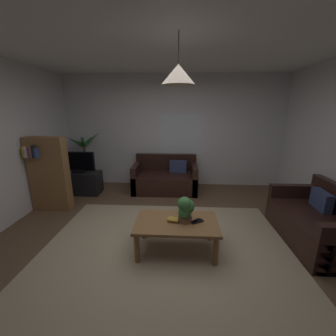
{
  "coord_description": "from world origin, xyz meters",
  "views": [
    {
      "loc": [
        0.16,
        -2.65,
        1.88
      ],
      "look_at": [
        0.0,
        0.3,
        1.05
      ],
      "focal_mm": 22.62,
      "sensor_mm": 36.0,
      "label": 1
    }
  ],
  "objects_px": {
    "tv_stand": "(81,183)",
    "bookshelf_corner": "(49,174)",
    "couch_right_side": "(318,224)",
    "potted_plant_on_table": "(185,208)",
    "potted_palm_corner": "(86,161)",
    "book_on_table_0": "(172,220)",
    "tv": "(78,162)",
    "remote_on_table_0": "(198,221)",
    "pendant_lamp": "(178,74)",
    "couch_under_window": "(165,179)",
    "coffee_table": "(176,226)",
    "book_on_table_1": "(173,219)",
    "remote_on_table_1": "(196,221)"
  },
  "relations": [
    {
      "from": "tv",
      "to": "book_on_table_0",
      "type": "bearing_deg",
      "value": -41.21
    },
    {
      "from": "tv_stand",
      "to": "tv",
      "type": "distance_m",
      "value": 0.49
    },
    {
      "from": "book_on_table_0",
      "to": "remote_on_table_1",
      "type": "xyz_separation_m",
      "value": [
        0.31,
        -0.01,
        0.0
      ]
    },
    {
      "from": "book_on_table_0",
      "to": "potted_plant_on_table",
      "type": "distance_m",
      "value": 0.25
    },
    {
      "from": "tv_stand",
      "to": "tv",
      "type": "xyz_separation_m",
      "value": [
        0.0,
        -0.02,
        0.49
      ]
    },
    {
      "from": "book_on_table_0",
      "to": "pendant_lamp",
      "type": "distance_m",
      "value": 1.8
    },
    {
      "from": "couch_right_side",
      "to": "potted_palm_corner",
      "type": "xyz_separation_m",
      "value": [
        -4.34,
        2.16,
        0.35
      ]
    },
    {
      "from": "tv",
      "to": "couch_right_side",
      "type": "bearing_deg",
      "value": -20.63
    },
    {
      "from": "couch_right_side",
      "to": "coffee_table",
      "type": "distance_m",
      "value": 2.06
    },
    {
      "from": "tv_stand",
      "to": "pendant_lamp",
      "type": "bearing_deg",
      "value": -41.09
    },
    {
      "from": "coffee_table",
      "to": "couch_right_side",
      "type": "bearing_deg",
      "value": 8.86
    },
    {
      "from": "book_on_table_0",
      "to": "potted_plant_on_table",
      "type": "height_order",
      "value": "potted_plant_on_table"
    },
    {
      "from": "couch_right_side",
      "to": "potted_plant_on_table",
      "type": "bearing_deg",
      "value": -80.86
    },
    {
      "from": "coffee_table",
      "to": "pendant_lamp",
      "type": "distance_m",
      "value": 1.87
    },
    {
      "from": "couch_under_window",
      "to": "coffee_table",
      "type": "relative_size",
      "value": 1.34
    },
    {
      "from": "book_on_table_1",
      "to": "bookshelf_corner",
      "type": "relative_size",
      "value": 0.1
    },
    {
      "from": "remote_on_table_0",
      "to": "pendant_lamp",
      "type": "xyz_separation_m",
      "value": [
        -0.28,
        0.0,
        1.8
      ]
    },
    {
      "from": "coffee_table",
      "to": "tv_stand",
      "type": "bearing_deg",
      "value": 138.91
    },
    {
      "from": "couch_under_window",
      "to": "remote_on_table_1",
      "type": "height_order",
      "value": "couch_under_window"
    },
    {
      "from": "couch_right_side",
      "to": "remote_on_table_1",
      "type": "distance_m",
      "value": 1.81
    },
    {
      "from": "coffee_table",
      "to": "remote_on_table_1",
      "type": "bearing_deg",
      "value": 1.37
    },
    {
      "from": "coffee_table",
      "to": "book_on_table_1",
      "type": "xyz_separation_m",
      "value": [
        -0.04,
        0.01,
        0.1
      ]
    },
    {
      "from": "couch_under_window",
      "to": "book_on_table_0",
      "type": "bearing_deg",
      "value": -83.82
    },
    {
      "from": "tv",
      "to": "potted_palm_corner",
      "type": "xyz_separation_m",
      "value": [
        -0.08,
        0.56,
        -0.11
      ]
    },
    {
      "from": "bookshelf_corner",
      "to": "potted_plant_on_table",
      "type": "bearing_deg",
      "value": -24.11
    },
    {
      "from": "tv",
      "to": "bookshelf_corner",
      "type": "relative_size",
      "value": 0.54
    },
    {
      "from": "potted_palm_corner",
      "to": "pendant_lamp",
      "type": "bearing_deg",
      "value": -47.07
    },
    {
      "from": "couch_under_window",
      "to": "potted_plant_on_table",
      "type": "distance_m",
      "value": 2.28
    },
    {
      "from": "couch_right_side",
      "to": "book_on_table_1",
      "type": "relative_size",
      "value": 9.64
    },
    {
      "from": "remote_on_table_1",
      "to": "bookshelf_corner",
      "type": "height_order",
      "value": "bookshelf_corner"
    },
    {
      "from": "remote_on_table_0",
      "to": "potted_palm_corner",
      "type": "height_order",
      "value": "potted_palm_corner"
    },
    {
      "from": "potted_plant_on_table",
      "to": "potted_palm_corner",
      "type": "distance_m",
      "value": 3.46
    },
    {
      "from": "couch_right_side",
      "to": "coffee_table",
      "type": "relative_size",
      "value": 1.29
    },
    {
      "from": "book_on_table_0",
      "to": "potted_plant_on_table",
      "type": "relative_size",
      "value": 0.34
    },
    {
      "from": "tv_stand",
      "to": "tv",
      "type": "bearing_deg",
      "value": -90.0
    },
    {
      "from": "couch_under_window",
      "to": "couch_right_side",
      "type": "bearing_deg",
      "value": -39.32
    },
    {
      "from": "remote_on_table_1",
      "to": "potted_palm_corner",
      "type": "height_order",
      "value": "potted_palm_corner"
    },
    {
      "from": "tv",
      "to": "remote_on_table_0",
      "type": "bearing_deg",
      "value": -37.52
    },
    {
      "from": "couch_under_window",
      "to": "tv_stand",
      "type": "distance_m",
      "value": 1.95
    },
    {
      "from": "remote_on_table_0",
      "to": "remote_on_table_1",
      "type": "distance_m",
      "value": 0.02
    },
    {
      "from": "couch_right_side",
      "to": "coffee_table",
      "type": "xyz_separation_m",
      "value": [
        -2.03,
        -0.32,
        0.09
      ]
    },
    {
      "from": "remote_on_table_0",
      "to": "potted_plant_on_table",
      "type": "height_order",
      "value": "potted_plant_on_table"
    },
    {
      "from": "tv_stand",
      "to": "bookshelf_corner",
      "type": "bearing_deg",
      "value": -102.99
    },
    {
      "from": "potted_plant_on_table",
      "to": "pendant_lamp",
      "type": "xyz_separation_m",
      "value": [
        -0.11,
        -0.01,
        1.62
      ]
    },
    {
      "from": "remote_on_table_1",
      "to": "potted_plant_on_table",
      "type": "relative_size",
      "value": 0.46
    },
    {
      "from": "couch_under_window",
      "to": "pendant_lamp",
      "type": "bearing_deg",
      "value": -82.44
    },
    {
      "from": "coffee_table",
      "to": "book_on_table_1",
      "type": "relative_size",
      "value": 7.46
    },
    {
      "from": "pendant_lamp",
      "to": "book_on_table_1",
      "type": "bearing_deg",
      "value": 172.83
    },
    {
      "from": "tv_stand",
      "to": "couch_right_side",
      "type": "bearing_deg",
      "value": -20.89
    },
    {
      "from": "couch_right_side",
      "to": "remote_on_table_1",
      "type": "bearing_deg",
      "value": -80.06
    }
  ]
}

